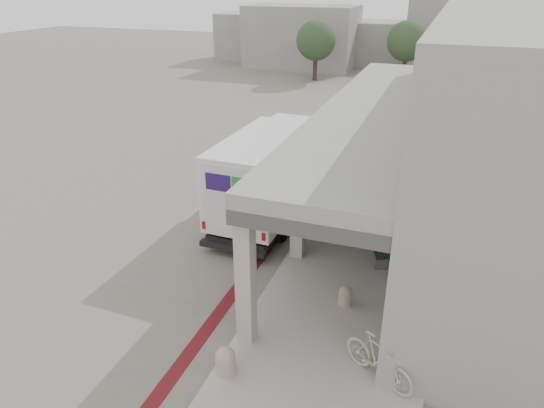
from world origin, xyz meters
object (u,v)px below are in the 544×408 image
at_px(bench, 378,246).
at_px(bicycle_cream, 379,359).
at_px(fedex_truck, 274,170).
at_px(utility_cabinet, 400,239).

bearing_deg(bench, bicycle_cream, -98.85).
distance_m(fedex_truck, bicycle_cream, 8.67).
xyz_separation_m(fedex_truck, bench, (4.10, -1.98, -1.21)).
relative_size(fedex_truck, bicycle_cream, 4.09).
xyz_separation_m(fedex_truck, utility_cabinet, (4.70, -1.55, -1.07)).
height_order(utility_cabinet, bicycle_cream, bicycle_cream).
distance_m(fedex_truck, utility_cabinet, 5.06).
distance_m(bench, bicycle_cream, 5.17).
distance_m(bench, utility_cabinet, 0.75).
height_order(fedex_truck, utility_cabinet, fedex_truck).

